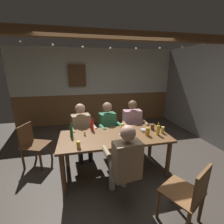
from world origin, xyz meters
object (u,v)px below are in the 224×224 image
object	(u,v)px
person_0	(82,129)
person_1	(109,127)
condiment_caddy	(145,130)
pint_glass_4	(147,132)
person_2	(133,124)
bottle_1	(92,126)
pint_glass_1	(153,127)
bottle_2	(71,131)
plate_0	(127,134)
table_candle	(85,133)
person_3	(125,160)
pint_glass_2	(163,130)
chair_empty_near_right	(188,194)
bottle_0	(158,130)
wall_dart_cabinet	(77,76)
pint_glass_3	(78,145)
dining_table	(115,141)
pint_glass_0	(122,127)
chair_empty_near_left	(32,143)

from	to	relation	value
person_0	person_1	xyz separation A→B (m)	(0.60, -0.02, -0.01)
condiment_caddy	pint_glass_4	size ratio (longest dim) A/B	0.94
person_1	person_2	world-z (taller)	person_2
bottle_1	pint_glass_1	distance (m)	1.20
person_0	bottle_2	bearing A→B (deg)	60.71
person_0	condiment_caddy	bearing A→B (deg)	141.83
person_1	plate_0	world-z (taller)	person_1
table_candle	bottle_1	world-z (taller)	bottle_1
person_3	pint_glass_2	world-z (taller)	person_3
person_3	condiment_caddy	xyz separation A→B (m)	(0.61, 0.72, 0.11)
person_1	plate_0	xyz separation A→B (m)	(0.21, -0.66, 0.10)
person_1	person_3	xyz separation A→B (m)	(-0.02, -1.32, 0.01)
person_3	pint_glass_4	xyz separation A→B (m)	(0.59, 0.55, 0.16)
chair_empty_near_right	bottle_0	xyz separation A→B (m)	(0.14, 1.06, 0.38)
condiment_caddy	pint_glass_1	world-z (taller)	pint_glass_1
chair_empty_near_right	wall_dart_cabinet	size ratio (longest dim) A/B	1.26
pint_glass_2	pint_glass_3	bearing A→B (deg)	-171.61
dining_table	person_3	xyz separation A→B (m)	(-0.01, -0.67, 0.02)
table_candle	condiment_caddy	distance (m)	1.14
person_1	chair_empty_near_right	distance (m)	1.97
dining_table	plate_0	size ratio (longest dim) A/B	7.15
plate_0	person_1	bearing A→B (deg)	107.72
bottle_0	pint_glass_0	bearing A→B (deg)	150.10
plate_0	pint_glass_0	xyz separation A→B (m)	(-0.03, 0.21, 0.07)
person_2	bottle_2	world-z (taller)	person_2
chair_empty_near_right	plate_0	distance (m)	1.29
dining_table	pint_glass_0	world-z (taller)	pint_glass_0
person_2	chair_empty_near_right	xyz separation A→B (m)	(0.05, -1.87, -0.21)
person_0	table_candle	xyz separation A→B (m)	(0.04, -0.54, 0.12)
person_0	pint_glass_2	world-z (taller)	person_0
chair_empty_near_left	pint_glass_3	distance (m)	1.34
chair_empty_near_left	wall_dart_cabinet	bearing A→B (deg)	177.27
bottle_0	bottle_1	xyz separation A→B (m)	(-1.16, 0.47, 0.00)
person_2	chair_empty_near_left	distance (m)	2.18
bottle_1	pint_glass_2	bearing A→B (deg)	-17.82
dining_table	condiment_caddy	distance (m)	0.62
chair_empty_near_right	bottle_1	xyz separation A→B (m)	(-1.02, 1.54, 0.39)
plate_0	pint_glass_1	xyz separation A→B (m)	(0.57, 0.12, 0.05)
person_2	pint_glass_2	bearing A→B (deg)	115.08
person_3	bottle_1	bearing A→B (deg)	103.51
pint_glass_0	pint_glass_2	bearing A→B (deg)	-21.33
table_candle	bottle_1	size ratio (longest dim) A/B	0.31
bottle_1	person_0	bearing A→B (deg)	120.41
person_2	pint_glass_0	bearing A→B (deg)	52.59
person_2	pint_glass_0	distance (m)	0.63
bottle_2	pint_glass_0	world-z (taller)	bottle_2
chair_empty_near_left	plate_0	bearing A→B (deg)	92.12
bottle_0	person_3	bearing A→B (deg)	-146.10
plate_0	wall_dart_cabinet	bearing A→B (deg)	106.88
person_2	wall_dart_cabinet	xyz separation A→B (m)	(-1.22, 2.14, 1.04)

